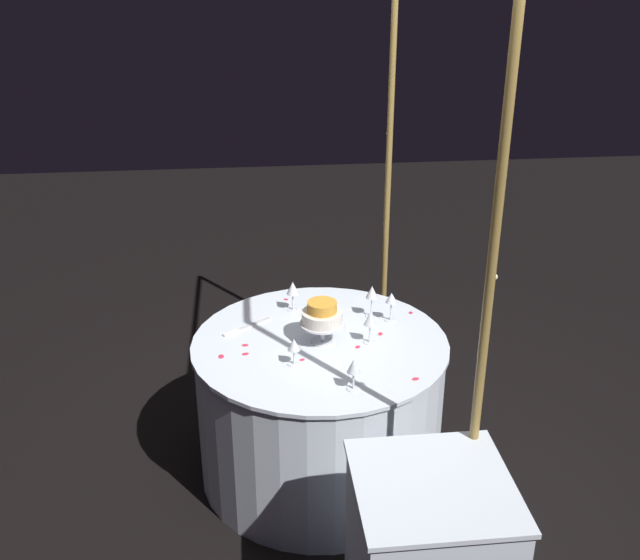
{
  "coord_description": "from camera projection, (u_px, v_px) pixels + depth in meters",
  "views": [
    {
      "loc": [
        3.18,
        -0.34,
        2.56
      ],
      "look_at": [
        0.0,
        0.0,
        1.11
      ],
      "focal_mm": 41.47,
      "sensor_mm": 36.0,
      "label": 1
    }
  ],
  "objects": [
    {
      "name": "decorative_arch",
      "position": [
        428.0,
        186.0,
        3.37
      ],
      "size": [
        1.89,
        0.06,
        2.48
      ],
      "color": "olive",
      "rests_on": "ground"
    },
    {
      "name": "cake_knife",
      "position": [
        244.0,
        328.0,
        3.77
      ],
      "size": [
        0.19,
        0.25,
        0.01
      ],
      "color": "silver",
      "rests_on": "main_table"
    },
    {
      "name": "rose_petal_4",
      "position": [
        416.0,
        379.0,
        3.33
      ],
      "size": [
        0.03,
        0.04,
        0.0
      ],
      "primitive_type": "ellipsoid",
      "rotation": [
        0.0,
        0.0,
        1.85
      ],
      "color": "#E02D47",
      "rests_on": "main_table"
    },
    {
      "name": "rose_petal_8",
      "position": [
        358.0,
        347.0,
        3.6
      ],
      "size": [
        0.04,
        0.04,
        0.0
      ],
      "primitive_type": "ellipsoid",
      "rotation": [
        0.0,
        0.0,
        2.49
      ],
      "color": "#E02D47",
      "rests_on": "main_table"
    },
    {
      "name": "ground_plane",
      "position": [
        320.0,
        468.0,
        3.97
      ],
      "size": [
        12.0,
        12.0,
        0.0
      ],
      "primitive_type": "plane",
      "color": "black"
    },
    {
      "name": "rose_petal_2",
      "position": [
        286.0,
        299.0,
        4.08
      ],
      "size": [
        0.03,
        0.03,
        0.0
      ],
      "primitive_type": "ellipsoid",
      "rotation": [
        0.0,
        0.0,
        3.93
      ],
      "color": "#E02D47",
      "rests_on": "main_table"
    },
    {
      "name": "wine_glass_1",
      "position": [
        391.0,
        300.0,
        3.8
      ],
      "size": [
        0.06,
        0.06,
        0.16
      ],
      "color": "silver",
      "rests_on": "main_table"
    },
    {
      "name": "tiered_cake",
      "position": [
        322.0,
        316.0,
        3.59
      ],
      "size": [
        0.22,
        0.22,
        0.22
      ],
      "color": "silver",
      "rests_on": "main_table"
    },
    {
      "name": "wine_glass_2",
      "position": [
        372.0,
        293.0,
        3.84
      ],
      "size": [
        0.06,
        0.06,
        0.18
      ],
      "color": "silver",
      "rests_on": "main_table"
    },
    {
      "name": "rose_petal_0",
      "position": [
        245.0,
        345.0,
        3.61
      ],
      "size": [
        0.03,
        0.04,
        0.0
      ],
      "primitive_type": "ellipsoid",
      "rotation": [
        0.0,
        0.0,
        4.42
      ],
      "color": "#E02D47",
      "rests_on": "main_table"
    },
    {
      "name": "rose_petal_5",
      "position": [
        302.0,
        360.0,
        3.49
      ],
      "size": [
        0.03,
        0.03,
        0.0
      ],
      "primitive_type": "ellipsoid",
      "rotation": [
        0.0,
        0.0,
        2.03
      ],
      "color": "#E02D47",
      "rests_on": "main_table"
    },
    {
      "name": "wine_glass_3",
      "position": [
        354.0,
        367.0,
        3.21
      ],
      "size": [
        0.06,
        0.06,
        0.15
      ],
      "color": "silver",
      "rests_on": "main_table"
    },
    {
      "name": "wine_glass_5",
      "position": [
        293.0,
        289.0,
        3.91
      ],
      "size": [
        0.07,
        0.07,
        0.17
      ],
      "color": "silver",
      "rests_on": "main_table"
    },
    {
      "name": "rose_petal_9",
      "position": [
        411.0,
        313.0,
        3.93
      ],
      "size": [
        0.03,
        0.02,
        0.0
      ],
      "primitive_type": "ellipsoid",
      "rotation": [
        0.0,
        0.0,
        3.12
      ],
      "color": "#E02D47",
      "rests_on": "main_table"
    },
    {
      "name": "main_table",
      "position": [
        320.0,
        408.0,
        3.81
      ],
      "size": [
        1.27,
        1.27,
        0.78
      ],
      "color": "silver",
      "rests_on": "ground"
    },
    {
      "name": "rose_petal_6",
      "position": [
        245.0,
        354.0,
        3.53
      ],
      "size": [
        0.03,
        0.04,
        0.0
      ],
      "primitive_type": "ellipsoid",
      "rotation": [
        0.0,
        0.0,
        1.84
      ],
      "color": "#E02D47",
      "rests_on": "main_table"
    },
    {
      "name": "rose_petal_3",
      "position": [
        333.0,
        312.0,
        3.94
      ],
      "size": [
        0.05,
        0.04,
        0.0
      ],
      "primitive_type": "ellipsoid",
      "rotation": [
        0.0,
        0.0,
        3.4
      ],
      "color": "#E02D47",
      "rests_on": "main_table"
    },
    {
      "name": "rose_petal_1",
      "position": [
        221.0,
        356.0,
        3.51
      ],
      "size": [
        0.04,
        0.03,
        0.0
      ],
      "primitive_type": "ellipsoid",
      "rotation": [
        0.0,
        0.0,
        0.04
      ],
      "color": "#E02D47",
      "rests_on": "main_table"
    },
    {
      "name": "rose_petal_7",
      "position": [
        380.0,
        334.0,
        3.72
      ],
      "size": [
        0.04,
        0.03,
        0.0
      ],
      "primitive_type": "ellipsoid",
      "rotation": [
        0.0,
        0.0,
        6.09
      ],
      "color": "#E02D47",
      "rests_on": "main_table"
    },
    {
      "name": "wine_glass_0",
      "position": [
        294.0,
        346.0,
        3.41
      ],
      "size": [
        0.06,
        0.06,
        0.14
      ],
      "color": "silver",
      "rests_on": "main_table"
    },
    {
      "name": "wine_glass_4",
      "position": [
        370.0,
        320.0,
        3.59
      ],
      "size": [
        0.06,
        0.06,
        0.17
      ],
      "color": "silver",
      "rests_on": "main_table"
    }
  ]
}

